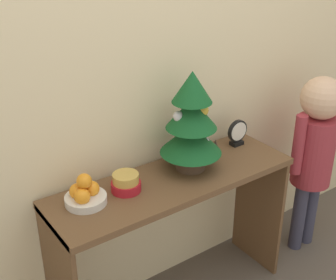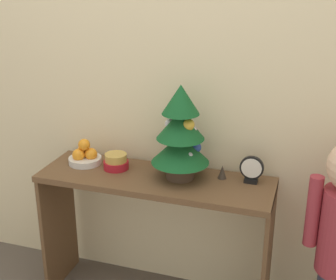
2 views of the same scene
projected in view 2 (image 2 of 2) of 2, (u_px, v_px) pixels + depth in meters
back_wall at (169, 57)px, 2.25m from camera, size 7.00×0.05×2.50m
console_table at (155, 207)px, 2.30m from camera, size 1.14×0.36×0.71m
mini_tree at (181, 133)px, 2.16m from camera, size 0.28×0.28×0.46m
fruit_bowl at (85, 156)px, 2.39m from camera, size 0.17×0.17×0.13m
singing_bowl at (116, 162)px, 2.33m from camera, size 0.13×0.13×0.08m
desk_clock at (252, 170)px, 2.17m from camera, size 0.11×0.04×0.13m
figurine at (222, 172)px, 2.22m from camera, size 0.04×0.04×0.07m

